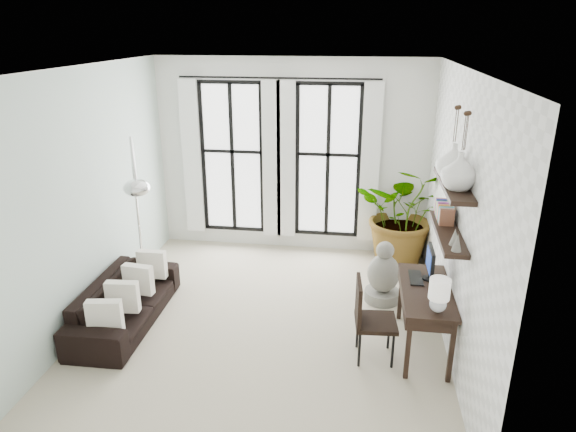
% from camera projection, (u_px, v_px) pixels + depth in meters
% --- Properties ---
extents(floor, '(5.00, 5.00, 0.00)m').
position_uv_depth(floor, '(266.00, 322.00, 6.70)').
color(floor, '#BAB094').
rests_on(floor, ground).
extents(ceiling, '(5.00, 5.00, 0.00)m').
position_uv_depth(ceiling, '(261.00, 68.00, 5.60)').
color(ceiling, white).
rests_on(ceiling, wall_back).
extents(wall_left, '(0.00, 5.00, 5.00)m').
position_uv_depth(wall_left, '(88.00, 198.00, 6.45)').
color(wall_left, silver).
rests_on(wall_left, floor).
extents(wall_right, '(0.00, 5.00, 5.00)m').
position_uv_depth(wall_right, '(457.00, 216.00, 5.85)').
color(wall_right, white).
rests_on(wall_right, floor).
extents(wall_back, '(4.50, 0.00, 4.50)m').
position_uv_depth(wall_back, '(292.00, 157.00, 8.47)').
color(wall_back, white).
rests_on(wall_back, floor).
extents(windows, '(3.26, 0.13, 2.65)m').
position_uv_depth(windows, '(279.00, 160.00, 8.45)').
color(windows, white).
rests_on(windows, wall_back).
extents(wall_shelves, '(0.25, 1.30, 0.60)m').
position_uv_depth(wall_shelves, '(449.00, 212.00, 5.59)').
color(wall_shelves, black).
rests_on(wall_shelves, wall_right).
extents(sofa, '(0.81, 2.01, 0.58)m').
position_uv_depth(sofa, '(125.00, 302.00, 6.62)').
color(sofa, black).
rests_on(sofa, floor).
extents(throw_pillows, '(0.40, 1.52, 0.40)m').
position_uv_depth(throw_pillows, '(131.00, 288.00, 6.54)').
color(throw_pillows, white).
rests_on(throw_pillows, sofa).
extents(plant, '(1.63, 1.46, 1.67)m').
position_uv_depth(plant, '(405.00, 213.00, 8.16)').
color(plant, '#2D7228').
rests_on(plant, floor).
extents(desk, '(0.56, 1.33, 1.18)m').
position_uv_depth(desk, '(426.00, 295.00, 5.88)').
color(desk, black).
rests_on(desk, floor).
extents(desk_chair, '(0.50, 0.50, 0.98)m').
position_uv_depth(desk_chair, '(368.00, 315.00, 5.81)').
color(desk_chair, black).
rests_on(desk_chair, floor).
extents(arc_lamp, '(0.74, 1.12, 2.37)m').
position_uv_depth(arc_lamp, '(135.00, 179.00, 6.49)').
color(arc_lamp, silver).
rests_on(arc_lamp, floor).
extents(buddha, '(0.49, 0.49, 0.89)m').
position_uv_depth(buddha, '(383.00, 276.00, 7.11)').
color(buddha, gray).
rests_on(buddha, floor).
extents(vase_a, '(0.37, 0.37, 0.38)m').
position_uv_depth(vase_a, '(460.00, 171.00, 5.13)').
color(vase_a, white).
rests_on(vase_a, shelf_upper).
extents(vase_b, '(0.37, 0.37, 0.38)m').
position_uv_depth(vase_b, '(453.00, 161.00, 5.51)').
color(vase_b, white).
rests_on(vase_b, shelf_upper).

